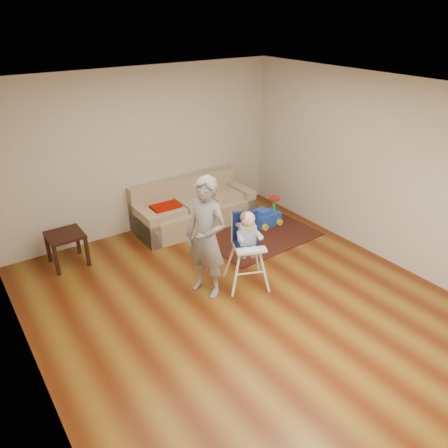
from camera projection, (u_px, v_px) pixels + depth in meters
ground at (241, 303)px, 5.76m from camera, size 5.50×5.50×0.00m
room_envelope at (218, 156)px, 5.30m from camera, size 5.04×5.52×2.72m
sofa at (194, 204)px, 7.61m from camera, size 2.09×0.87×0.81m
side_table at (67, 249)px, 6.52m from camera, size 0.51×0.51×0.51m
area_rug at (258, 234)px, 7.46m from camera, size 1.88×1.44×0.01m
ride_on_toy at (267, 212)px, 7.67m from camera, size 0.45×0.33×0.49m
toy_ball at (247, 244)px, 6.98m from camera, size 0.16×0.16×0.16m
high_chair at (247, 250)px, 5.92m from camera, size 0.68×0.68×1.12m
adult at (206, 238)px, 5.63m from camera, size 0.58×0.71×1.66m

